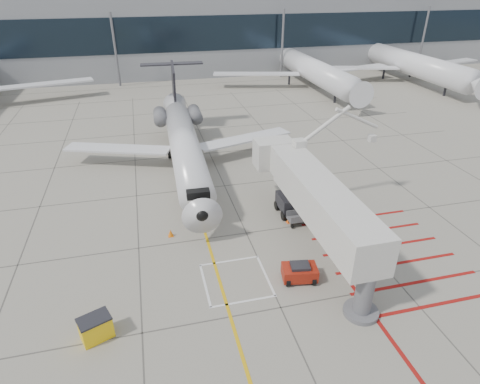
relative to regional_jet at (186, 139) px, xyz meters
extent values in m
plane|color=gray|center=(3.04, -14.40, -4.06)|extent=(260.00, 260.00, 0.00)
cone|color=orange|center=(-2.57, -9.42, -3.78)|extent=(0.40, 0.40, 0.56)
cone|color=#FF580D|center=(6.70, -9.77, -3.78)|extent=(0.40, 0.40, 0.56)
cube|color=gray|center=(13.04, 55.60, 2.94)|extent=(180.00, 28.00, 14.00)
cube|color=black|center=(13.04, 41.55, 3.94)|extent=(180.00, 0.10, 6.00)
camera|label=1|loc=(-3.49, -34.82, 13.18)|focal=30.00mm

